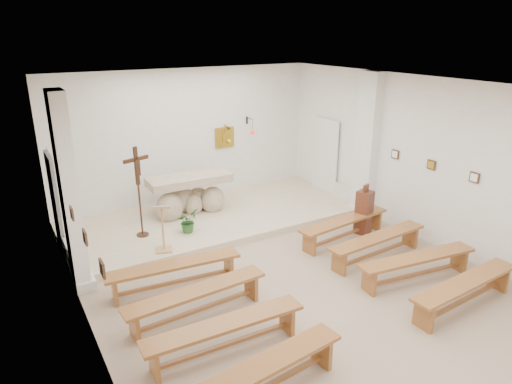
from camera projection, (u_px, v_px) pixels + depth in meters
ground at (299, 286)px, 8.25m from camera, size 7.00×10.00×0.00m
wall_left at (86, 241)px, 5.99m from camera, size 0.02×10.00×3.50m
wall_right at (440, 166)px, 9.33m from camera, size 0.02×10.00×3.50m
wall_back at (187, 138)px, 11.71m from camera, size 7.00×0.02×3.50m
ceiling at (306, 90)px, 7.08m from camera, size 7.00×10.00×0.02m
sanctuary_platform at (215, 218)px, 11.06m from camera, size 6.98×3.00×0.15m
pilaster_left at (69, 195)px, 7.67m from camera, size 0.26×0.55×3.50m
pilaster_right at (367, 146)px, 10.90m from camera, size 0.26×0.55×3.50m
gold_wall_relief at (225, 138)px, 12.22m from camera, size 0.55×0.04×0.55m
sanctuary_lamp at (252, 131)px, 12.30m from camera, size 0.11×0.36×0.44m
station_frame_left_front at (102, 269)px, 5.36m from camera, size 0.03×0.20×0.20m
station_frame_left_mid at (85, 237)px, 6.17m from camera, size 0.03×0.20×0.20m
station_frame_left_rear at (72, 213)px, 6.99m from camera, size 0.03×0.20×0.20m
station_frame_right_front at (474, 177)px, 8.68m from camera, size 0.03×0.20×0.20m
station_frame_right_mid at (431, 165)px, 9.49m from camera, size 0.03×0.20×0.20m
station_frame_right_rear at (395, 154)px, 10.31m from camera, size 0.03×0.20×0.20m
radiator_left at (70, 257)px, 8.71m from camera, size 0.10×0.85×0.52m
radiator_right at (345, 195)px, 11.99m from camera, size 0.10×0.85×0.52m
altar at (189, 197)px, 11.06m from camera, size 2.01×0.91×1.03m
lectern at (163, 228)px, 9.07m from camera, size 0.44×0.40×1.03m
crucifix_stand at (138, 186)px, 9.55m from camera, size 0.58×0.26×1.98m
potted_plant at (187, 221)px, 10.03m from camera, size 0.60×0.60×0.51m
donation_pedestal at (364, 212)px, 10.24m from camera, size 0.39×0.39×1.16m
bench_left_front at (174, 270)px, 8.04m from camera, size 2.42×0.61×0.51m
bench_right_front at (344, 225)px, 9.91m from camera, size 2.42×0.66×0.51m
bench_left_second at (197, 297)px, 7.23m from camera, size 2.41×0.52×0.51m
bench_right_second at (377, 242)px, 9.10m from camera, size 2.41×0.53×0.51m
bench_left_third at (225, 330)px, 6.42m from camera, size 2.41×0.47×0.51m
bench_right_third at (417, 262)px, 8.29m from camera, size 2.42×0.71×0.51m
bench_left_fourth at (262, 373)px, 5.61m from camera, size 2.42×0.63×0.51m
bench_right_fourth at (465, 287)px, 7.48m from camera, size 2.41×0.51×0.51m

